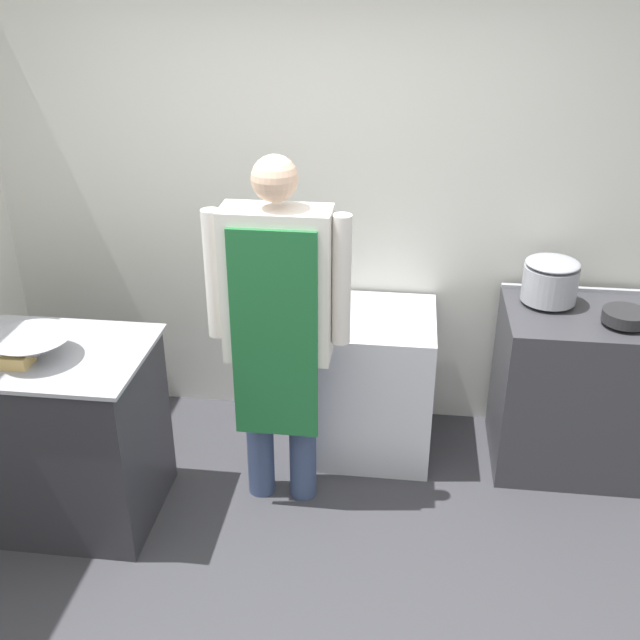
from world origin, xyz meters
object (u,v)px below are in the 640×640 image
Objects in this scene: fridge_unit at (375,383)px; stock_pot at (551,279)px; stove at (573,389)px; person_cook at (278,316)px; plastic_tub at (18,359)px; saute_pan at (625,316)px; mixing_bowl at (32,347)px.

stock_pot is at bearing 6.18° from fridge_unit.
fridge_unit is (-1.08, 0.01, -0.04)m from stove.
person_cook reaches higher than stove.
saute_pan reaches higher than plastic_tub.
stock_pot is 0.42m from saute_pan.
stove reaches higher than fridge_unit.
mixing_bowl is at bearing -162.70° from stove.
stock_pot is (0.90, 0.10, 0.64)m from fridge_unit.
saute_pan is at bearing -5.72° from fridge_unit.
mixing_bowl reaches higher than plastic_tub.
plastic_tub is (-0.04, -0.07, -0.03)m from mixing_bowl.
mixing_bowl is at bearing -159.15° from stock_pot.
stock_pot reaches higher than saute_pan.
plastic_tub is at bearing -121.89° from mixing_bowl.
saute_pan is (0.34, -0.22, -0.09)m from stock_pot.
person_cook is 6.32× the size of stock_pot.
stove is at bearing 145.91° from saute_pan.
fridge_unit is at bearing 28.38° from mixing_bowl.
fridge_unit is at bearing 174.28° from saute_pan.
stock_pot is (1.35, 0.60, 0.00)m from person_cook.
plastic_tub reaches higher than stove.
stock_pot reaches higher than plastic_tub.
fridge_unit is 2.24× the size of mixing_bowl.
stock_pot is at bearing 20.85° from mixing_bowl.
person_cook is 15.39× the size of plastic_tub.
stock_pot is 1.26× the size of saute_pan.
mixing_bowl is (-1.08, -0.32, -0.06)m from person_cook.
saute_pan is (0.16, -0.11, 0.51)m from stove.
person_cook is 1.13m from mixing_bowl.
saute_pan is (2.81, 0.77, 0.01)m from plastic_tub.
person_cook reaches higher than mixing_bowl.
stock_pot reaches higher than stove.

